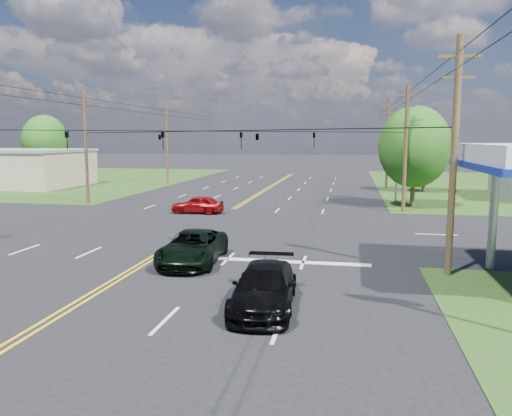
% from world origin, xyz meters
% --- Properties ---
extents(ground, '(280.00, 280.00, 0.00)m').
position_xyz_m(ground, '(0.00, 12.00, 0.00)').
color(ground, black).
rests_on(ground, ground).
extents(grass_nw, '(46.00, 48.00, 0.03)m').
position_xyz_m(grass_nw, '(-35.00, 44.00, 0.00)').
color(grass_nw, '#2C4616').
rests_on(grass_nw, ground).
extents(stop_bar, '(10.00, 0.50, 0.02)m').
position_xyz_m(stop_bar, '(5.00, 4.00, 0.00)').
color(stop_bar, silver).
rests_on(stop_bar, ground).
extents(retail_nw, '(16.00, 11.00, 4.00)m').
position_xyz_m(retail_nw, '(-30.00, 34.00, 2.00)').
color(retail_nw, tan).
rests_on(retail_nw, ground).
extents(pole_se, '(1.60, 0.28, 9.50)m').
position_xyz_m(pole_se, '(13.00, 3.00, 4.92)').
color(pole_se, '#47381E').
rests_on(pole_se, ground).
extents(pole_nw, '(1.60, 0.28, 9.50)m').
position_xyz_m(pole_nw, '(-13.00, 21.00, 4.92)').
color(pole_nw, '#47381E').
rests_on(pole_nw, ground).
extents(pole_ne, '(1.60, 0.28, 9.50)m').
position_xyz_m(pole_ne, '(13.00, 21.00, 4.92)').
color(pole_ne, '#47381E').
rests_on(pole_ne, ground).
extents(pole_left_far, '(1.60, 0.28, 10.00)m').
position_xyz_m(pole_left_far, '(-13.00, 40.00, 5.17)').
color(pole_left_far, '#47381E').
rests_on(pole_left_far, ground).
extents(pole_right_far, '(1.60, 0.28, 10.00)m').
position_xyz_m(pole_right_far, '(13.00, 40.00, 5.17)').
color(pole_right_far, '#47381E').
rests_on(pole_right_far, ground).
extents(span_wire_signals, '(26.00, 18.00, 1.13)m').
position_xyz_m(span_wire_signals, '(0.00, 12.00, 6.00)').
color(span_wire_signals, black).
rests_on(span_wire_signals, ground).
extents(power_lines, '(26.04, 100.00, 0.64)m').
position_xyz_m(power_lines, '(0.00, 10.00, 8.60)').
color(power_lines, black).
rests_on(power_lines, ground).
extents(tree_right_a, '(5.70, 5.70, 8.18)m').
position_xyz_m(tree_right_a, '(14.00, 24.00, 4.87)').
color(tree_right_a, '#47381E').
rests_on(tree_right_a, ground).
extents(tree_right_b, '(4.94, 4.94, 7.09)m').
position_xyz_m(tree_right_b, '(16.50, 36.00, 4.22)').
color(tree_right_b, '#47381E').
rests_on(tree_right_b, ground).
extents(tree_far_l, '(6.08, 6.08, 8.72)m').
position_xyz_m(tree_far_l, '(-32.00, 44.00, 5.19)').
color(tree_far_l, '#47381E').
rests_on(tree_far_l, ground).
extents(pickup_dkgreen, '(2.64, 5.28, 1.44)m').
position_xyz_m(pickup_dkgreen, '(2.13, 3.04, 0.72)').
color(pickup_dkgreen, black).
rests_on(pickup_dkgreen, ground).
extents(suv_black, '(2.24, 4.96, 1.41)m').
position_xyz_m(suv_black, '(6.30, -2.28, 0.70)').
color(suv_black, black).
rests_on(suv_black, ground).
extents(sedan_red, '(3.91, 1.66, 1.32)m').
position_xyz_m(sedan_red, '(-2.16, 17.50, 0.66)').
color(sedan_red, maroon).
rests_on(sedan_red, ground).
extents(polesign_ne, '(1.94, 0.76, 7.08)m').
position_xyz_m(polesign_ne, '(13.00, 27.60, 5.38)').
color(polesign_ne, '#A5A5AA').
rests_on(polesign_ne, ground).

